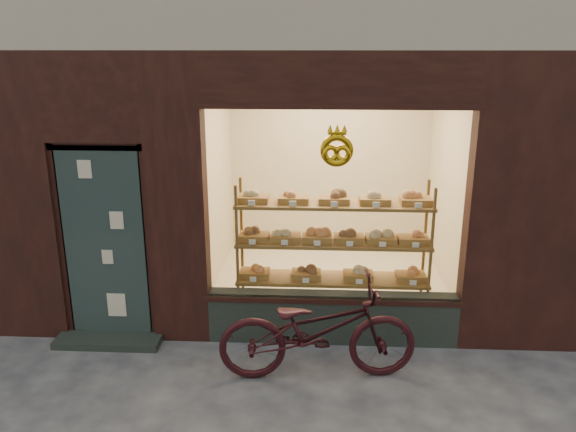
{
  "coord_description": "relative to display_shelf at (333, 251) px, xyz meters",
  "views": [
    {
      "loc": [
        0.26,
        -3.49,
        3.13
      ],
      "look_at": [
        -0.03,
        2.0,
        1.47
      ],
      "focal_mm": 35.0,
      "sensor_mm": 36.0,
      "label": 1
    }
  ],
  "objects": [
    {
      "name": "display_shelf",
      "position": [
        0.0,
        0.0,
        0.0
      ],
      "size": [
        2.2,
        0.45,
        1.7
      ],
      "color": "brown",
      "rests_on": "ground"
    },
    {
      "name": "bicycle",
      "position": [
        -0.16,
        -1.15,
        -0.39
      ],
      "size": [
        1.97,
        0.85,
        1.01
      ],
      "primitive_type": "imported",
      "rotation": [
        0.0,
        0.0,
        1.67
      ],
      "color": "black",
      "rests_on": "ground"
    }
  ]
}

